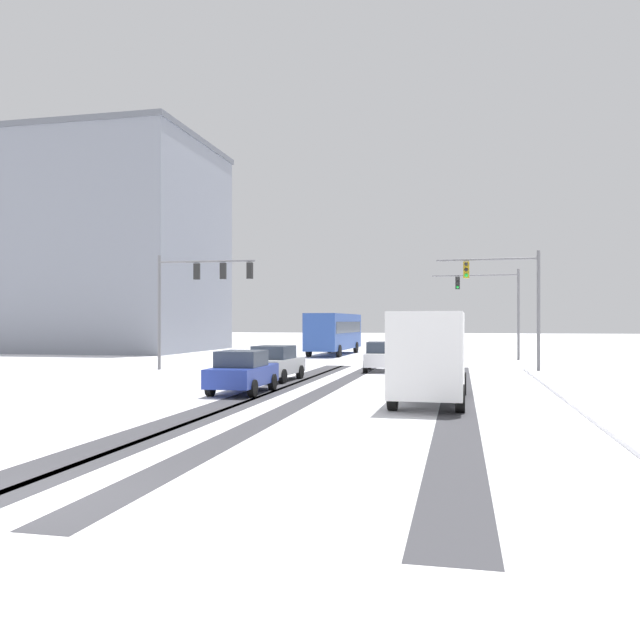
% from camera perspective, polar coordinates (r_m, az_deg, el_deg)
% --- Properties ---
extents(ground_plane, '(300.00, 300.00, 0.00)m').
position_cam_1_polar(ground_plane, '(11.06, -23.94, -14.32)').
color(ground_plane, white).
extents(wheel_track_left_lane, '(0.72, 31.91, 0.01)m').
position_cam_1_polar(wheel_track_left_lane, '(24.30, -4.17, -6.56)').
color(wheel_track_left_lane, '#424247').
rests_on(wheel_track_left_lane, ground).
extents(wheel_track_right_lane, '(1.16, 31.91, 0.01)m').
position_cam_1_polar(wheel_track_right_lane, '(24.51, -5.78, -6.51)').
color(wheel_track_right_lane, '#424247').
rests_on(wheel_track_right_lane, ground).
extents(wheel_track_center, '(1.12, 31.91, 0.01)m').
position_cam_1_polar(wheel_track_center, '(23.31, 12.15, -6.83)').
color(wheel_track_center, '#424247').
rests_on(wheel_track_center, ground).
extents(wheel_track_oncoming, '(0.86, 31.91, 0.01)m').
position_cam_1_polar(wheel_track_oncoming, '(23.89, -0.39, -6.67)').
color(wheel_track_oncoming, '#424247').
rests_on(wheel_track_oncoming, ground).
extents(sidewalk_kerb_right, '(4.00, 31.91, 0.12)m').
position_cam_1_polar(sidewalk_kerb_right, '(22.53, 26.48, -6.90)').
color(sidewalk_kerb_right, white).
rests_on(sidewalk_kerb_right, ground).
extents(traffic_signal_far_right, '(6.16, 0.38, 6.50)m').
position_cam_1_polar(traffic_signal_far_right, '(47.79, 15.20, 1.90)').
color(traffic_signal_far_right, slate).
rests_on(traffic_signal_far_right, ground).
extents(traffic_signal_near_left, '(5.75, 0.45, 6.50)m').
position_cam_1_polar(traffic_signal_near_left, '(36.76, -10.87, 3.06)').
color(traffic_signal_near_left, slate).
rests_on(traffic_signal_near_left, ground).
extents(traffic_signal_near_right, '(5.43, 0.39, 6.50)m').
position_cam_1_polar(traffic_signal_near_right, '(35.83, 16.53, 2.52)').
color(traffic_signal_near_right, slate).
rests_on(traffic_signal_near_right, ground).
extents(car_white_lead, '(2.01, 4.19, 1.62)m').
position_cam_1_polar(car_white_lead, '(35.43, 5.54, -3.24)').
color(car_white_lead, silver).
rests_on(car_white_lead, ground).
extents(car_silver_second, '(2.01, 4.19, 1.62)m').
position_cam_1_polar(car_silver_second, '(29.66, -4.04, -3.83)').
color(car_silver_second, '#B7BABF').
rests_on(car_silver_second, ground).
extents(car_blue_third, '(1.86, 4.11, 1.62)m').
position_cam_1_polar(car_blue_third, '(24.63, -6.90, -4.58)').
color(car_blue_third, '#233899').
rests_on(car_blue_third, ground).
extents(bus_oncoming, '(2.88, 11.06, 3.38)m').
position_cam_1_polar(bus_oncoming, '(53.21, 1.29, -0.95)').
color(bus_oncoming, '#284793').
rests_on(bus_oncoming, ground).
extents(box_truck_delivery, '(2.39, 7.43, 3.02)m').
position_cam_1_polar(box_truck_delivery, '(22.02, 9.82, -2.97)').
color(box_truck_delivery, black).
rests_on(box_truck_delivery, ground).
extents(office_building_far_left_block, '(29.82, 16.63, 19.71)m').
position_cam_1_polar(office_building_far_left_block, '(67.55, -22.19, 5.91)').
color(office_building_far_left_block, gray).
rests_on(office_building_far_left_block, ground).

